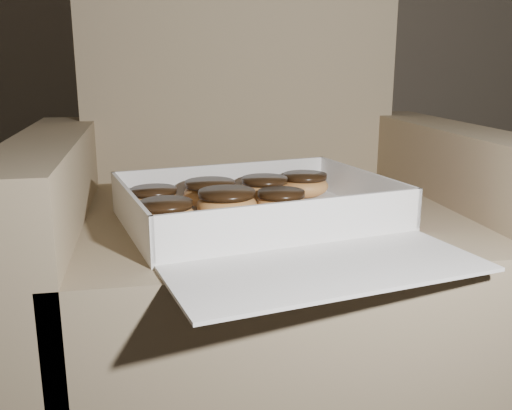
{
  "coord_description": "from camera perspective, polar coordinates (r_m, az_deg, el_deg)",
  "views": [
    {
      "loc": [
        -0.74,
        0.01,
        0.67
      ],
      "look_at": [
        -0.57,
        0.9,
        0.43
      ],
      "focal_mm": 40.0,
      "sensor_mm": 36.0,
      "label": 1
    }
  ],
  "objects": [
    {
      "name": "donut_e",
      "position": [
        0.94,
        2.53,
        0.29
      ],
      "size": [
        0.08,
        0.08,
        0.04
      ],
      "color": "#EBA052",
      "rests_on": "bakery_box"
    },
    {
      "name": "crumb_d",
      "position": [
        0.93,
        1.01,
        -1.17
      ],
      "size": [
        0.01,
        0.01,
        0.0
      ],
      "primitive_type": "ellipsoid",
      "color": "black",
      "rests_on": "bakery_box"
    },
    {
      "name": "donut_c",
      "position": [
        1.0,
        -4.63,
        1.21
      ],
      "size": [
        0.09,
        0.09,
        0.05
      ],
      "color": "#EBA052",
      "rests_on": "bakery_box"
    },
    {
      "name": "crumb_a",
      "position": [
        0.97,
        5.87,
        -0.61
      ],
      "size": [
        0.01,
        0.01,
        0.0
      ],
      "primitive_type": "ellipsoid",
      "color": "black",
      "rests_on": "bakery_box"
    },
    {
      "name": "donut_g",
      "position": [
        1.08,
        4.9,
        2.08
      ],
      "size": [
        0.09,
        0.09,
        0.04
      ],
      "color": "#EBA052",
      "rests_on": "bakery_box"
    },
    {
      "name": "crumb_b",
      "position": [
        0.83,
        3.37,
        -3.13
      ],
      "size": [
        0.01,
        0.01,
        0.0
      ],
      "primitive_type": "ellipsoid",
      "color": "black",
      "rests_on": "bakery_box"
    },
    {
      "name": "armchair",
      "position": [
        1.12,
        0.54,
        -5.41
      ],
      "size": [
        0.87,
        0.73,
        0.9
      ],
      "color": "#897557",
      "rests_on": "floor"
    },
    {
      "name": "crumb_e",
      "position": [
        0.88,
        -7.53,
        -2.16
      ],
      "size": [
        0.01,
        0.01,
        0.0
      ],
      "primitive_type": "ellipsoid",
      "color": "black",
      "rests_on": "bakery_box"
    },
    {
      "name": "donut_f",
      "position": [
        1.03,
        0.85,
        1.65
      ],
      "size": [
        0.09,
        0.09,
        0.04
      ],
      "color": "#EBA052",
      "rests_on": "bakery_box"
    },
    {
      "name": "donut_d",
      "position": [
        0.88,
        -8.97,
        -0.89
      ],
      "size": [
        0.09,
        0.09,
        0.04
      ],
      "color": "#EBA052",
      "rests_on": "bakery_box"
    },
    {
      "name": "donut_a",
      "position": [
        0.92,
        -2.93,
        0.1
      ],
      "size": [
        0.1,
        0.1,
        0.05
      ],
      "color": "#EBA052",
      "rests_on": "bakery_box"
    },
    {
      "name": "bakery_box",
      "position": [
        0.9,
        1.27,
        -1.49
      ],
      "size": [
        0.5,
        0.56,
        0.07
      ],
      "rotation": [
        0.0,
        0.0,
        0.2
      ],
      "color": "white",
      "rests_on": "armchair"
    },
    {
      "name": "donut_b",
      "position": [
        0.98,
        -10.17,
        0.59
      ],
      "size": [
        0.08,
        0.08,
        0.04
      ],
      "color": "#EBA052",
      "rests_on": "bakery_box"
    },
    {
      "name": "crumb_c",
      "position": [
        0.83,
        -3.41,
        -3.24
      ],
      "size": [
        0.01,
        0.01,
        0.0
      ],
      "primitive_type": "ellipsoid",
      "color": "black",
      "rests_on": "bakery_box"
    }
  ]
}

